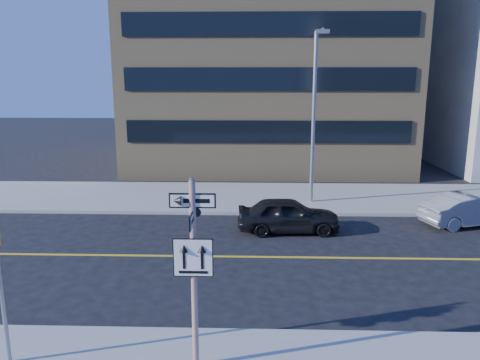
{
  "coord_description": "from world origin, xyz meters",
  "views": [
    {
      "loc": [
        1.19,
        -11.27,
        6.1
      ],
      "look_at": [
        0.73,
        4.0,
        2.74
      ],
      "focal_mm": 35.0,
      "sensor_mm": 36.0,
      "label": 1
    }
  ],
  "objects_px": {
    "sign_pole": "(194,264)",
    "parked_car_b": "(469,210)",
    "streetlight_a": "(315,107)",
    "parked_car_a": "(288,215)"
  },
  "relations": [
    {
      "from": "sign_pole",
      "to": "parked_car_a",
      "type": "relative_size",
      "value": 1.0
    },
    {
      "from": "sign_pole",
      "to": "parked_car_a",
      "type": "bearing_deg",
      "value": 74.47
    },
    {
      "from": "parked_car_b",
      "to": "parked_car_a",
      "type": "bearing_deg",
      "value": 81.34
    },
    {
      "from": "parked_car_b",
      "to": "streetlight_a",
      "type": "xyz_separation_m",
      "value": [
        -6.23,
        2.89,
        4.09
      ]
    },
    {
      "from": "parked_car_b",
      "to": "streetlight_a",
      "type": "distance_m",
      "value": 7.99
    },
    {
      "from": "parked_car_a",
      "to": "parked_car_b",
      "type": "height_order",
      "value": "parked_car_a"
    },
    {
      "from": "sign_pole",
      "to": "streetlight_a",
      "type": "relative_size",
      "value": 0.51
    },
    {
      "from": "parked_car_b",
      "to": "sign_pole",
      "type": "bearing_deg",
      "value": 118.78
    },
    {
      "from": "sign_pole",
      "to": "parked_car_b",
      "type": "xyz_separation_m",
      "value": [
        10.23,
        10.38,
        -1.77
      ]
    },
    {
      "from": "parked_car_a",
      "to": "streetlight_a",
      "type": "relative_size",
      "value": 0.51
    }
  ]
}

